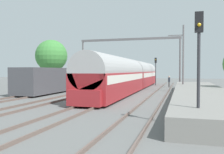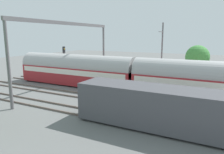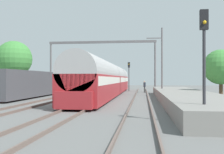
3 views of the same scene
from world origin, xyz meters
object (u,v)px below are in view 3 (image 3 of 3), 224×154
object	(u,v)px
person_crossing	(145,86)
freight_car	(26,84)
railway_signal_far	(129,72)
passenger_train	(108,79)
railway_signal_near	(204,51)
catenary_gantry	(102,54)

from	to	relation	value
person_crossing	freight_car	bearing A→B (deg)	-59.46
person_crossing	railway_signal_far	world-z (taller)	railway_signal_far
passenger_train	railway_signal_far	xyz separation A→B (m)	(1.92, 11.57, 1.12)
freight_car	person_crossing	distance (m)	17.38
person_crossing	railway_signal_near	world-z (taller)	railway_signal_near
railway_signal_near	catenary_gantry	xyz separation A→B (m)	(-9.03, 27.52, 2.63)
passenger_train	railway_signal_near	distance (m)	21.29
freight_car	catenary_gantry	size ratio (longest dim) A/B	0.78
railway_signal_far	catenary_gantry	xyz separation A→B (m)	(-3.96, -4.12, 2.82)
freight_car	railway_signal_far	world-z (taller)	railway_signal_far
catenary_gantry	passenger_train	bearing A→B (deg)	-74.69
person_crossing	railway_signal_near	bearing A→B (deg)	-7.30
freight_car	railway_signal_far	bearing A→B (deg)	59.69
freight_car	railway_signal_far	distance (m)	20.04
freight_car	catenary_gantry	xyz separation A→B (m)	(6.12, 13.12, 4.44)
freight_car	railway_signal_far	xyz separation A→B (m)	(10.08, 17.24, 1.62)
passenger_train	freight_car	size ratio (longest dim) A/B	2.53
passenger_train	railway_signal_near	size ratio (longest dim) A/B	6.39
railway_signal_far	catenary_gantry	bearing A→B (deg)	-133.87
person_crossing	passenger_train	bearing A→B (deg)	-48.46
freight_car	person_crossing	xyz separation A→B (m)	(12.65, 11.91, -0.44)
freight_car	railway_signal_near	size ratio (longest dim) A/B	2.53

